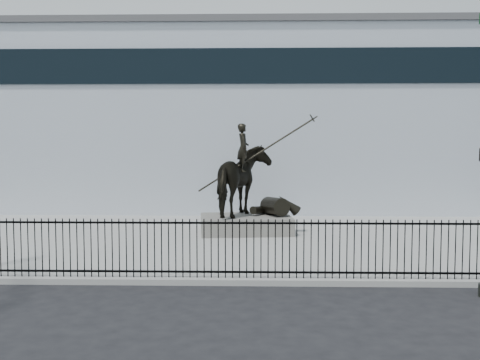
{
  "coord_description": "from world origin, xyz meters",
  "views": [
    {
      "loc": [
        1.62,
        -12.74,
        3.62
      ],
      "look_at": [
        1.12,
        6.0,
        2.3
      ],
      "focal_mm": 42.0,
      "sensor_mm": 36.0,
      "label": 1
    }
  ],
  "objects": [
    {
      "name": "ground",
      "position": [
        0.0,
        0.0,
        0.0
      ],
      "size": [
        120.0,
        120.0,
        0.0
      ],
      "primitive_type": "plane",
      "color": "black",
      "rests_on": "ground"
    },
    {
      "name": "plaza",
      "position": [
        0.0,
        7.0,
        0.07
      ],
      "size": [
        30.0,
        12.0,
        0.15
      ],
      "primitive_type": "cube",
      "color": "#969693",
      "rests_on": "ground"
    },
    {
      "name": "building",
      "position": [
        0.0,
        20.0,
        4.5
      ],
      "size": [
        44.0,
        14.0,
        9.0
      ],
      "primitive_type": "cube",
      "color": "silver",
      "rests_on": "ground"
    },
    {
      "name": "picket_fence",
      "position": [
        0.0,
        1.25,
        0.9
      ],
      "size": [
        22.1,
        0.1,
        1.5
      ],
      "color": "black",
      "rests_on": "plaza"
    },
    {
      "name": "statue_plinth",
      "position": [
        1.28,
        8.29,
        0.47
      ],
      "size": [
        3.6,
        2.66,
        0.63
      ],
      "primitive_type": "cube",
      "rotation": [
        0.0,
        0.0,
        0.11
      ],
      "color": "#625E59",
      "rests_on": "plaza"
    },
    {
      "name": "equestrian_statue",
      "position": [
        1.34,
        8.3,
        2.11
      ],
      "size": [
        4.3,
        2.89,
        3.66
      ],
      "rotation": [
        0.0,
        0.0,
        0.11
      ],
      "color": "black",
      "rests_on": "statue_plinth"
    }
  ]
}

